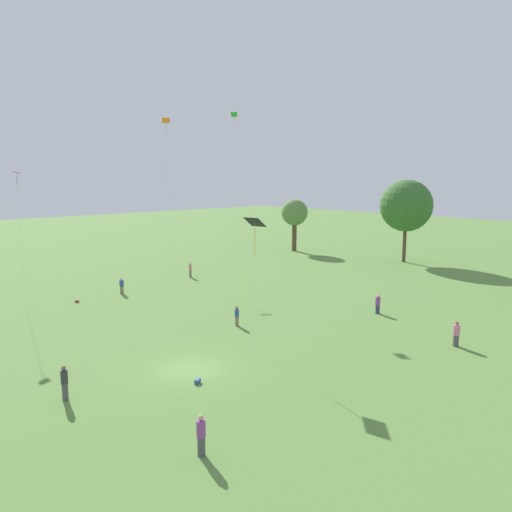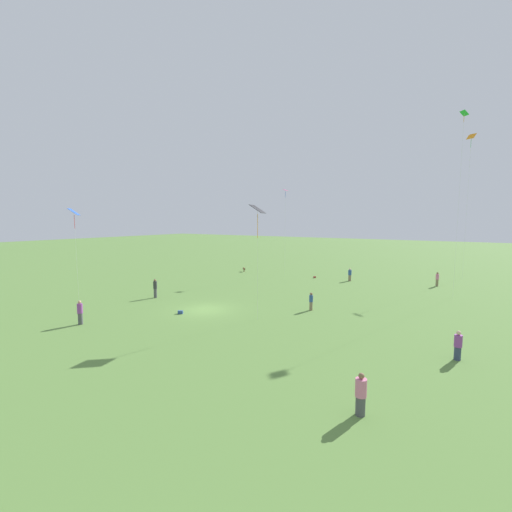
% 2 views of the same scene
% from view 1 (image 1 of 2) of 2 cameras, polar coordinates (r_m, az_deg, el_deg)
% --- Properties ---
extents(ground_plane, '(240.00, 240.00, 0.00)m').
position_cam_1_polar(ground_plane, '(31.48, -7.63, -12.67)').
color(ground_plane, '#5B843D').
extents(tree_0, '(4.08, 4.08, 8.10)m').
position_cam_1_polar(tree_0, '(77.91, 4.43, 4.91)').
color(tree_0, brown).
rests_on(tree_0, ground_plane).
extents(tree_1, '(6.98, 6.98, 11.19)m').
position_cam_1_polar(tree_1, '(70.35, 16.79, 5.52)').
color(tree_1, brown).
rests_on(tree_1, ground_plane).
extents(person_0, '(0.45, 0.45, 1.68)m').
position_cam_1_polar(person_0, '(58.27, -7.52, -1.63)').
color(person_0, '#847056').
rests_on(person_0, ground_plane).
extents(person_1, '(0.51, 0.51, 1.90)m').
position_cam_1_polar(person_1, '(28.68, -21.03, -13.39)').
color(person_1, '#4C4C51').
rests_on(person_1, ground_plane).
extents(person_2, '(0.52, 0.52, 1.68)m').
position_cam_1_polar(person_2, '(44.02, 13.75, -5.36)').
color(person_2, '#333D5B').
rests_on(person_2, ground_plane).
extents(person_3, '(0.60, 0.60, 1.77)m').
position_cam_1_polar(person_3, '(37.45, 21.92, -8.28)').
color(person_3, '#4C4C51').
rests_on(person_3, ground_plane).
extents(person_6, '(0.52, 0.52, 1.65)m').
position_cam_1_polar(person_6, '(51.54, -15.10, -3.32)').
color(person_6, '#847056').
rests_on(person_6, ground_plane).
extents(person_7, '(0.55, 0.55, 1.82)m').
position_cam_1_polar(person_7, '(22.30, -6.29, -19.71)').
color(person_7, '#4C4C51').
rests_on(person_7, ground_plane).
extents(person_8, '(0.46, 0.46, 1.56)m').
position_cam_1_polar(person_8, '(39.38, -2.20, -6.87)').
color(person_8, '#847056').
rests_on(person_8, ground_plane).
extents(kite_0, '(0.84, 0.84, 18.22)m').
position_cam_1_polar(kite_0, '(54.01, -2.51, 14.07)').
color(kite_0, green).
rests_on(kite_0, ground_plane).
extents(kite_1, '(1.07, 1.17, 18.88)m').
position_cam_1_polar(kite_1, '(65.53, -10.23, 14.16)').
color(kite_1, orange).
rests_on(kite_1, ground_plane).
extents(kite_2, '(1.37, 1.24, 8.98)m').
position_cam_1_polar(kite_2, '(32.78, -0.13, 3.49)').
color(kite_2, black).
rests_on(kite_2, ground_plane).
extents(kite_3, '(0.67, 0.65, 12.04)m').
position_cam_1_polar(kite_3, '(46.59, -25.63, 7.51)').
color(kite_3, '#E54C99').
rests_on(kite_3, ground_plane).
extents(picnic_bag_0, '(0.39, 0.39, 0.23)m').
position_cam_1_polar(picnic_bag_0, '(49.56, -19.77, -4.87)').
color(picnic_bag_0, '#933833').
rests_on(picnic_bag_0, ground_plane).
extents(picnic_bag_1, '(0.40, 0.47, 0.26)m').
position_cam_1_polar(picnic_bag_1, '(29.37, -6.70, -14.02)').
color(picnic_bag_1, '#33518C').
rests_on(picnic_bag_1, ground_plane).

